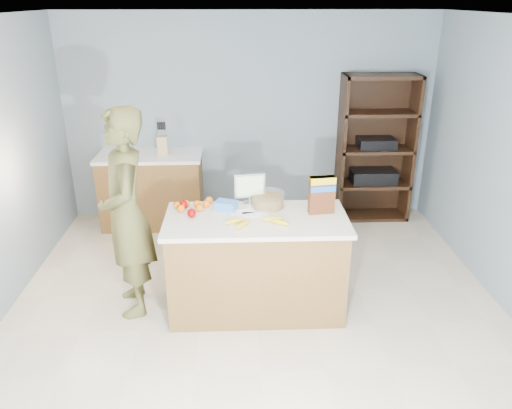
{
  "coord_description": "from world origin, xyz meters",
  "views": [
    {
      "loc": [
        -0.15,
        -3.56,
        2.63
      ],
      "look_at": [
        0.0,
        0.35,
        1.0
      ],
      "focal_mm": 35.0,
      "sensor_mm": 36.0,
      "label": 1
    }
  ],
  "objects_px": {
    "counter_peninsula": "(256,267)",
    "shelving_unit": "(374,151)",
    "cereal_box": "(322,192)",
    "person": "(126,214)",
    "tv": "(250,187)"
  },
  "relations": [
    {
      "from": "counter_peninsula",
      "to": "shelving_unit",
      "type": "distance_m",
      "value": 2.61
    },
    {
      "from": "counter_peninsula",
      "to": "shelving_unit",
      "type": "relative_size",
      "value": 0.87
    },
    {
      "from": "cereal_box",
      "to": "shelving_unit",
      "type": "bearing_deg",
      "value": 63.36
    },
    {
      "from": "shelving_unit",
      "to": "cereal_box",
      "type": "bearing_deg",
      "value": -116.64
    },
    {
      "from": "counter_peninsula",
      "to": "tv",
      "type": "relative_size",
      "value": 5.53
    },
    {
      "from": "counter_peninsula",
      "to": "tv",
      "type": "xyz_separation_m",
      "value": [
        -0.05,
        0.32,
        0.64
      ]
    },
    {
      "from": "shelving_unit",
      "to": "person",
      "type": "relative_size",
      "value": 0.98
    },
    {
      "from": "person",
      "to": "tv",
      "type": "height_order",
      "value": "person"
    },
    {
      "from": "counter_peninsula",
      "to": "tv",
      "type": "bearing_deg",
      "value": 98.07
    },
    {
      "from": "person",
      "to": "cereal_box",
      "type": "relative_size",
      "value": 5.58
    },
    {
      "from": "person",
      "to": "shelving_unit",
      "type": "bearing_deg",
      "value": 111.15
    },
    {
      "from": "person",
      "to": "tv",
      "type": "distance_m",
      "value": 1.1
    },
    {
      "from": "counter_peninsula",
      "to": "person",
      "type": "height_order",
      "value": "person"
    },
    {
      "from": "shelving_unit",
      "to": "cereal_box",
      "type": "height_order",
      "value": "shelving_unit"
    },
    {
      "from": "person",
      "to": "cereal_box",
      "type": "xyz_separation_m",
      "value": [
        1.67,
        0.02,
        0.17
      ]
    }
  ]
}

